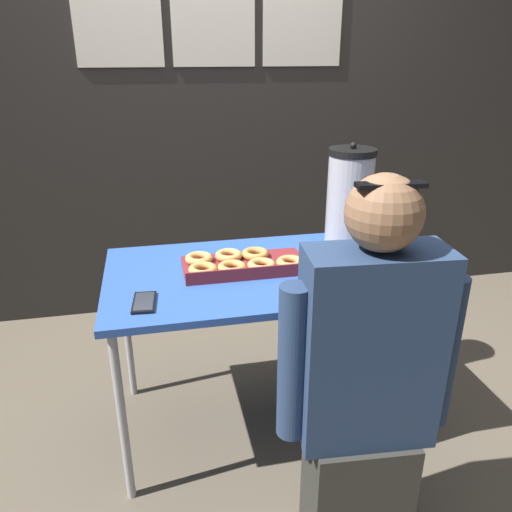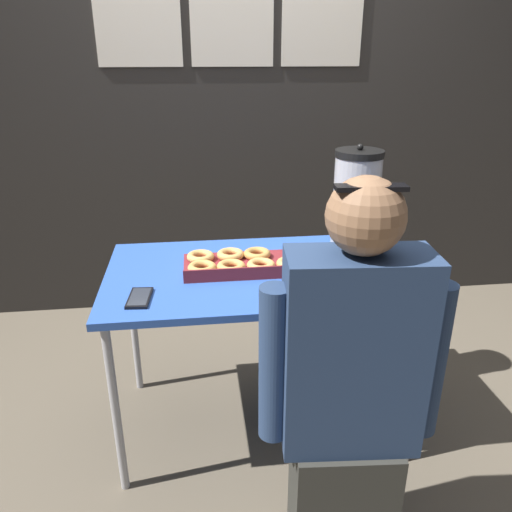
{
  "view_description": "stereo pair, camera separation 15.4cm",
  "coord_description": "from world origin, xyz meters",
  "views": [
    {
      "loc": [
        -0.39,
        -1.77,
        1.56
      ],
      "look_at": [
        -0.02,
        0.0,
        0.81
      ],
      "focal_mm": 35.0,
      "sensor_mm": 36.0,
      "label": 1
    },
    {
      "loc": [
        -0.24,
        -1.8,
        1.56
      ],
      "look_at": [
        -0.02,
        0.0,
        0.81
      ],
      "focal_mm": 35.0,
      "sensor_mm": 36.0,
      "label": 2
    }
  ],
  "objects": [
    {
      "name": "back_wall",
      "position": [
        0.0,
        1.25,
        1.31
      ],
      "size": [
        6.0,
        0.11,
        2.61
      ],
      "color": "#282623",
      "rests_on": "ground"
    },
    {
      "name": "ground_plane",
      "position": [
        0.0,
        0.0,
        0.0
      ],
      "size": [
        12.0,
        12.0,
        0.0
      ],
      "primitive_type": "plane",
      "color": "brown"
    },
    {
      "name": "folding_table",
      "position": [
        0.0,
        0.0,
        0.69
      ],
      "size": [
        1.22,
        0.72,
        0.75
      ],
      "color": "#2D56B2",
      "rests_on": "ground"
    },
    {
      "name": "coffee_urn",
      "position": [
        0.44,
        0.18,
        0.97
      ],
      "size": [
        0.2,
        0.23,
        0.46
      ],
      "color": "#B7B7BC",
      "rests_on": "folding_table"
    },
    {
      "name": "donut_box",
      "position": [
        -0.07,
        0.03,
        0.77
      ],
      "size": [
        0.5,
        0.28,
        0.05
      ],
      "rotation": [
        0.0,
        0.0,
        -0.0
      ],
      "color": "maroon",
      "rests_on": "folding_table"
    },
    {
      "name": "person_seated",
      "position": [
        0.18,
        -0.65,
        0.62
      ],
      "size": [
        0.54,
        0.24,
        1.28
      ],
      "rotation": [
        0.0,
        0.0,
        3.06
      ],
      "color": "#33332D",
      "rests_on": "ground"
    },
    {
      "name": "cell_phone",
      "position": [
        -0.45,
        -0.2,
        0.75
      ],
      "size": [
        0.09,
        0.16,
        0.01
      ],
      "rotation": [
        0.0,
        0.0,
        -0.08
      ],
      "color": "black",
      "rests_on": "folding_table"
    }
  ]
}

